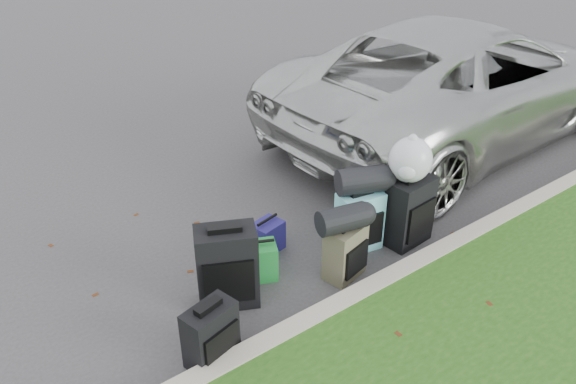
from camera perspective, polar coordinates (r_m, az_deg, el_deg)
ground at (r=5.81m, az=1.98°, el=-5.20°), size 120.00×120.00×0.00m
curb at (r=5.19m, az=8.95°, el=-9.56°), size 120.00×0.18×0.15m
suv at (r=8.29m, az=17.32°, el=10.85°), size 6.02×2.96×1.64m
suitcase_small_black at (r=4.46m, az=-7.86°, el=-14.16°), size 0.45×0.32×0.52m
suitcase_large_black_left at (r=4.90m, az=-6.21°, el=-7.56°), size 0.61×0.51×0.75m
suitcase_olive at (r=5.26m, az=5.81°, el=-6.06°), size 0.44×0.33×0.54m
suitcase_teal at (r=5.62m, az=7.24°, el=-2.95°), size 0.48×0.33×0.63m
suitcase_large_black_right at (r=5.78m, az=12.20°, el=-1.92°), size 0.50×0.33×0.72m
tote_green at (r=5.28m, az=-2.90°, el=-7.00°), size 0.39×0.36×0.35m
tote_navy at (r=5.63m, az=-2.09°, el=-4.53°), size 0.34×0.29×0.32m
duffel_left at (r=5.00m, az=5.55°, el=-2.76°), size 0.49×0.33×0.24m
duffel_right at (r=5.43m, az=7.47°, el=1.18°), size 0.54×0.42×0.26m
trash_bag at (r=5.50m, az=12.33°, el=3.22°), size 0.43×0.43×0.43m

